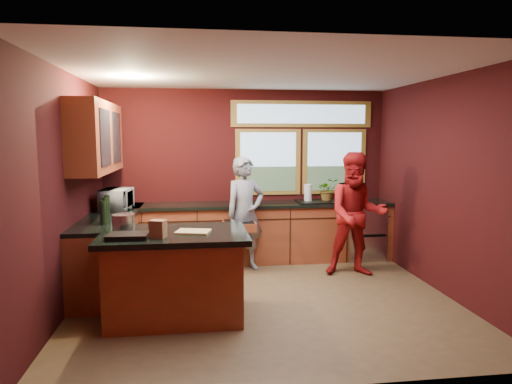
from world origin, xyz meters
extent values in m
plane|color=brown|center=(0.00, 0.00, 0.00)|extent=(4.50, 4.50, 0.00)
cube|color=black|center=(0.00, 2.00, 1.35)|extent=(4.50, 0.02, 2.70)
cube|color=black|center=(0.00, -2.00, 1.35)|extent=(4.50, 0.02, 2.70)
cube|color=black|center=(-2.25, 0.00, 1.35)|extent=(0.02, 4.00, 2.70)
cube|color=black|center=(2.25, 0.00, 1.35)|extent=(0.02, 4.00, 2.70)
cube|color=silver|center=(0.00, 0.00, 2.70)|extent=(4.50, 4.00, 0.02)
cube|color=#8DAAC4|center=(0.35, 1.99, 1.55)|extent=(1.06, 0.02, 1.06)
cube|color=#8DAAC4|center=(1.45, 1.99, 1.55)|extent=(1.06, 0.02, 1.06)
cube|color=olive|center=(0.90, 1.99, 2.32)|extent=(2.30, 0.02, 0.42)
cube|color=brown|center=(-2.07, 0.85, 1.95)|extent=(0.36, 1.80, 0.90)
cube|color=brown|center=(0.00, 1.70, 0.44)|extent=(4.50, 0.60, 0.88)
cube|color=black|center=(0.00, 1.69, 0.91)|extent=(4.50, 0.64, 0.05)
cube|color=#B7B7BC|center=(1.85, 1.68, 0.42)|extent=(0.60, 0.58, 0.85)
cube|color=black|center=(1.10, 1.66, 0.91)|extent=(0.66, 0.46, 0.05)
cube|color=brown|center=(-1.95, 0.85, 0.44)|extent=(0.60, 2.30, 0.88)
cube|color=black|center=(-1.94, 0.85, 0.91)|extent=(0.64, 2.30, 0.05)
cube|color=brown|center=(-1.05, -0.41, 0.44)|extent=(1.40, 0.90, 0.88)
cube|color=black|center=(-1.05, -0.41, 0.92)|extent=(1.55, 1.05, 0.06)
imported|color=slate|center=(-0.11, 1.25, 0.84)|extent=(0.72, 0.61, 1.67)
imported|color=maroon|center=(1.42, 0.80, 0.87)|extent=(0.95, 0.79, 1.75)
imported|color=#999999|center=(-1.92, 1.26, 1.08)|extent=(0.43, 0.58, 0.30)
imported|color=#999999|center=(1.28, 1.75, 1.11)|extent=(0.33, 0.28, 0.36)
cylinder|color=silver|center=(0.94, 1.70, 1.07)|extent=(0.12, 0.12, 0.28)
cube|color=tan|center=(-0.85, -0.46, 0.95)|extent=(0.40, 0.33, 0.02)
cylinder|color=#B4B4B9|center=(-1.60, -0.26, 1.03)|extent=(0.24, 0.24, 0.18)
cube|color=brown|center=(-1.20, -0.66, 1.03)|extent=(0.18, 0.16, 0.18)
cube|color=black|center=(-1.50, -0.66, 0.97)|extent=(0.41, 0.30, 0.05)
camera|label=1|loc=(-0.80, -5.28, 1.97)|focal=32.00mm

